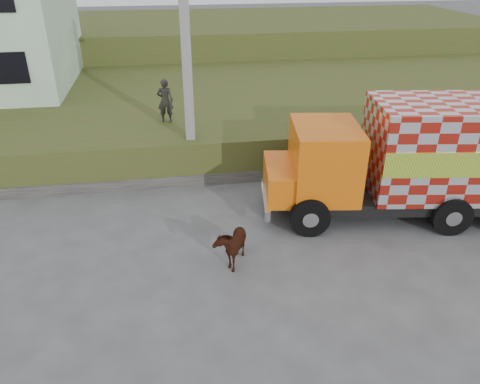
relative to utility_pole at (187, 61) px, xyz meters
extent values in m
plane|color=#474749|center=(1.00, -4.60, -4.08)|extent=(120.00, 120.00, 0.00)
cube|color=#334D19|center=(1.00, 5.40, -3.33)|extent=(40.00, 12.00, 1.50)
cube|color=#334D19|center=(1.00, 17.40, -2.58)|extent=(40.00, 12.00, 3.00)
cube|color=#595651|center=(-1.00, -0.40, -3.88)|extent=(16.00, 0.50, 0.40)
cube|color=gray|center=(0.00, 0.00, -0.08)|extent=(0.30, 0.30, 8.00)
cube|color=black|center=(6.09, -3.38, -3.41)|extent=(7.17, 3.19, 0.36)
cube|color=#D55B0B|center=(3.67, -3.03, -2.29)|extent=(2.14, 2.58, 2.04)
cube|color=#D55B0B|center=(2.51, -2.87, -2.90)|extent=(1.31, 2.26, 0.92)
cube|color=silver|center=(7.30, -3.55, -1.94)|extent=(4.98, 3.08, 2.65)
cube|color=yellow|center=(7.12, -4.78, -1.94)|extent=(4.65, 0.70, 0.71)
cube|color=yellow|center=(7.47, -2.32, -1.94)|extent=(4.65, 0.70, 0.71)
cube|color=silver|center=(2.00, -2.80, -3.51)|extent=(0.48, 2.34, 0.31)
cylinder|color=black|center=(3.00, -4.12, -3.51)|extent=(1.16, 0.51, 1.12)
cylinder|color=black|center=(3.33, -1.80, -3.51)|extent=(1.16, 0.51, 1.12)
cylinder|color=black|center=(6.93, -4.68, -3.51)|extent=(1.16, 0.51, 1.12)
cylinder|color=black|center=(7.26, -2.36, -3.51)|extent=(1.16, 0.51, 1.12)
cylinder|color=black|center=(8.88, -2.59, -3.51)|extent=(1.16, 0.51, 1.12)
imported|color=#321B0C|center=(0.66, -5.06, -3.51)|extent=(1.10, 1.46, 1.12)
imported|color=#2E2C29|center=(-0.76, 1.85, -1.78)|extent=(0.61, 0.44, 1.58)
camera|label=1|loc=(-0.68, -14.86, 3.16)|focal=35.00mm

